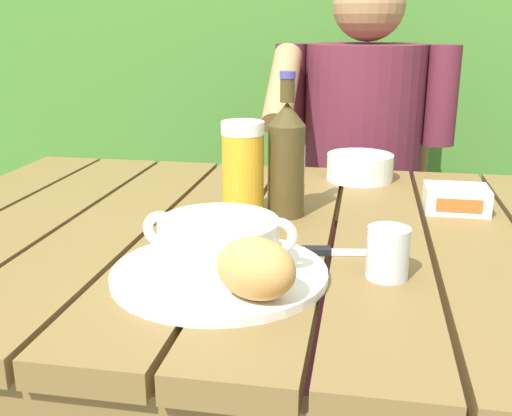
{
  "coord_description": "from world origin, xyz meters",
  "views": [
    {
      "loc": [
        0.12,
        -0.96,
        1.09
      ],
      "look_at": [
        -0.03,
        -0.11,
        0.83
      ],
      "focal_mm": 42.97,
      "sensor_mm": 36.0,
      "label": 1
    }
  ],
  "objects_px": {
    "serving_plate": "(220,273)",
    "diner_bowl": "(360,167)",
    "bread_roll": "(258,269)",
    "beer_bottle": "(286,157)",
    "water_glass_small": "(388,253)",
    "chair_near_diner": "(358,224)",
    "table_knife": "(329,251)",
    "person_eating": "(360,159)",
    "soup_bowl": "(219,243)",
    "beer_glass": "(243,171)",
    "butter_tub": "(456,199)"
  },
  "relations": [
    {
      "from": "person_eating",
      "to": "serving_plate",
      "type": "bearing_deg",
      "value": -100.76
    },
    {
      "from": "water_glass_small",
      "to": "diner_bowl",
      "type": "height_order",
      "value": "water_glass_small"
    },
    {
      "from": "chair_near_diner",
      "to": "soup_bowl",
      "type": "xyz_separation_m",
      "value": [
        -0.18,
        -1.12,
        0.33
      ]
    },
    {
      "from": "table_knife",
      "to": "soup_bowl",
      "type": "bearing_deg",
      "value": -141.23
    },
    {
      "from": "serving_plate",
      "to": "diner_bowl",
      "type": "xyz_separation_m",
      "value": [
        0.18,
        0.57,
        0.02
      ]
    },
    {
      "from": "bread_roll",
      "to": "beer_bottle",
      "type": "height_order",
      "value": "beer_bottle"
    },
    {
      "from": "water_glass_small",
      "to": "diner_bowl",
      "type": "bearing_deg",
      "value": 94.99
    },
    {
      "from": "serving_plate",
      "to": "soup_bowl",
      "type": "height_order",
      "value": "soup_bowl"
    },
    {
      "from": "person_eating",
      "to": "bread_roll",
      "type": "height_order",
      "value": "person_eating"
    },
    {
      "from": "chair_near_diner",
      "to": "serving_plate",
      "type": "distance_m",
      "value": 1.17
    },
    {
      "from": "bread_roll",
      "to": "beer_bottle",
      "type": "distance_m",
      "value": 0.38
    },
    {
      "from": "beer_glass",
      "to": "beer_bottle",
      "type": "height_order",
      "value": "beer_bottle"
    },
    {
      "from": "bread_roll",
      "to": "diner_bowl",
      "type": "bearing_deg",
      "value": 80.46
    },
    {
      "from": "beer_glass",
      "to": "butter_tub",
      "type": "distance_m",
      "value": 0.4
    },
    {
      "from": "chair_near_diner",
      "to": "diner_bowl",
      "type": "bearing_deg",
      "value": -90.0
    },
    {
      "from": "beer_bottle",
      "to": "serving_plate",
      "type": "bearing_deg",
      "value": -99.96
    },
    {
      "from": "bread_roll",
      "to": "table_knife",
      "type": "relative_size",
      "value": 0.89
    },
    {
      "from": "person_eating",
      "to": "beer_bottle",
      "type": "xyz_separation_m",
      "value": [
        -0.12,
        -0.62,
        0.13
      ]
    },
    {
      "from": "chair_near_diner",
      "to": "beer_bottle",
      "type": "xyz_separation_m",
      "value": [
        -0.13,
        -0.82,
        0.39
      ]
    },
    {
      "from": "bread_roll",
      "to": "beer_bottle",
      "type": "relative_size",
      "value": 0.5
    },
    {
      "from": "water_glass_small",
      "to": "table_knife",
      "type": "xyz_separation_m",
      "value": [
        -0.08,
        0.07,
        -0.03
      ]
    },
    {
      "from": "beer_glass",
      "to": "water_glass_small",
      "type": "relative_size",
      "value": 2.41
    },
    {
      "from": "serving_plate",
      "to": "beer_glass",
      "type": "xyz_separation_m",
      "value": [
        -0.02,
        0.26,
        0.08
      ]
    },
    {
      "from": "soup_bowl",
      "to": "water_glass_small",
      "type": "distance_m",
      "value": 0.23
    },
    {
      "from": "chair_near_diner",
      "to": "bread_roll",
      "type": "xyz_separation_m",
      "value": [
        -0.11,
        -1.2,
        0.33
      ]
    },
    {
      "from": "beer_bottle",
      "to": "water_glass_small",
      "type": "relative_size",
      "value": 3.56
    },
    {
      "from": "beer_bottle",
      "to": "table_knife",
      "type": "relative_size",
      "value": 1.78
    },
    {
      "from": "person_eating",
      "to": "table_knife",
      "type": "relative_size",
      "value": 8.71
    },
    {
      "from": "serving_plate",
      "to": "bread_roll",
      "type": "relative_size",
      "value": 2.32
    },
    {
      "from": "bread_roll",
      "to": "chair_near_diner",
      "type": "bearing_deg",
      "value": 84.77
    },
    {
      "from": "chair_near_diner",
      "to": "water_glass_small",
      "type": "distance_m",
      "value": 1.12
    },
    {
      "from": "person_eating",
      "to": "diner_bowl",
      "type": "xyz_separation_m",
      "value": [
        0.0,
        -0.34,
        0.06
      ]
    },
    {
      "from": "chair_near_diner",
      "to": "diner_bowl",
      "type": "xyz_separation_m",
      "value": [
        0.0,
        -0.54,
        0.31
      ]
    },
    {
      "from": "bread_roll",
      "to": "water_glass_small",
      "type": "xyz_separation_m",
      "value": [
        0.16,
        0.12,
        -0.01
      ]
    },
    {
      "from": "chair_near_diner",
      "to": "beer_glass",
      "type": "distance_m",
      "value": 0.95
    },
    {
      "from": "table_knife",
      "to": "chair_near_diner",
      "type": "bearing_deg",
      "value": 87.95
    },
    {
      "from": "chair_near_diner",
      "to": "water_glass_small",
      "type": "bearing_deg",
      "value": -87.53
    },
    {
      "from": "chair_near_diner",
      "to": "table_knife",
      "type": "distance_m",
      "value": 1.05
    },
    {
      "from": "soup_bowl",
      "to": "butter_tub",
      "type": "bearing_deg",
      "value": 46.4
    },
    {
      "from": "person_eating",
      "to": "butter_tub",
      "type": "relative_size",
      "value": 11.02
    },
    {
      "from": "beer_glass",
      "to": "beer_bottle",
      "type": "bearing_deg",
      "value": 25.65
    },
    {
      "from": "beer_glass",
      "to": "butter_tub",
      "type": "height_order",
      "value": "beer_glass"
    },
    {
      "from": "person_eating",
      "to": "soup_bowl",
      "type": "xyz_separation_m",
      "value": [
        -0.17,
        -0.91,
        0.08
      ]
    },
    {
      "from": "person_eating",
      "to": "beer_bottle",
      "type": "relative_size",
      "value": 4.9
    },
    {
      "from": "butter_tub",
      "to": "water_glass_small",
      "type": "bearing_deg",
      "value": -111.56
    },
    {
      "from": "beer_bottle",
      "to": "butter_tub",
      "type": "bearing_deg",
      "value": 14.65
    },
    {
      "from": "person_eating",
      "to": "soup_bowl",
      "type": "distance_m",
      "value": 0.93
    },
    {
      "from": "bread_roll",
      "to": "butter_tub",
      "type": "xyz_separation_m",
      "value": [
        0.29,
        0.45,
        -0.03
      ]
    },
    {
      "from": "table_knife",
      "to": "bread_roll",
      "type": "bearing_deg",
      "value": -111.05
    },
    {
      "from": "serving_plate",
      "to": "beer_bottle",
      "type": "height_order",
      "value": "beer_bottle"
    }
  ]
}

